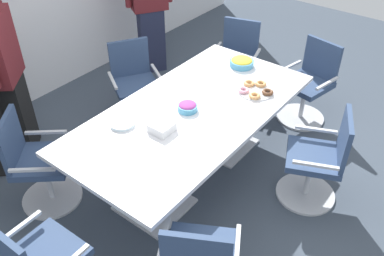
{
  "coord_description": "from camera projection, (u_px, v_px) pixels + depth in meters",
  "views": [
    {
      "loc": [
        -2.4,
        -1.86,
        2.84
      ],
      "look_at": [
        0.0,
        0.0,
        0.55
      ],
      "focal_mm": 39.07,
      "sensor_mm": 36.0,
      "label": 1
    }
  ],
  "objects": [
    {
      "name": "ground_plane",
      "position": [
        192.0,
        173.0,
        4.14
      ],
      "size": [
        10.0,
        10.0,
        0.01
      ],
      "primitive_type": "cube",
      "color": "#3D4754"
    },
    {
      "name": "conference_table",
      "position": [
        192.0,
        121.0,
        3.76
      ],
      "size": [
        2.4,
        1.2,
        0.75
      ],
      "color": "silver",
      "rests_on": "ground"
    },
    {
      "name": "office_chair_0",
      "position": [
        309.0,
        87.0,
        4.66
      ],
      "size": [
        0.64,
        0.64,
        0.91
      ],
      "rotation": [
        0.0,
        0.0,
        1.36
      ],
      "color": "silver",
      "rests_on": "ground"
    },
    {
      "name": "office_chair_1",
      "position": [
        236.0,
        63.0,
        5.09
      ],
      "size": [
        0.67,
        0.67,
        0.91
      ],
      "rotation": [
        0.0,
        0.0,
        -4.42
      ],
      "color": "silver",
      "rests_on": "ground"
    },
    {
      "name": "office_chair_2",
      "position": [
        135.0,
        88.0,
        4.64
      ],
      "size": [
        0.74,
        0.74,
        0.91
      ],
      "rotation": [
        0.0,
        0.0,
        -3.68
      ],
      "color": "silver",
      "rests_on": "ground"
    },
    {
      "name": "office_chair_3",
      "position": [
        37.0,
        166.0,
        3.61
      ],
      "size": [
        0.76,
        0.76,
        0.91
      ],
      "rotation": [
        0.0,
        0.0,
        -2.43
      ],
      "color": "silver",
      "rests_on": "ground"
    },
    {
      "name": "office_chair_6",
      "position": [
        319.0,
        163.0,
        3.64
      ],
      "size": [
        0.71,
        0.71,
        0.91
      ],
      "rotation": [
        0.0,
        0.0,
        0.42
      ],
      "color": "silver",
      "rests_on": "ground"
    },
    {
      "name": "person_standing_1",
      "position": [
        6.0,
        72.0,
        3.91
      ],
      "size": [
        0.51,
        0.46,
        1.74
      ],
      "rotation": [
        0.0,
        0.0,
        -2.42
      ],
      "color": "black",
      "rests_on": "ground"
    },
    {
      "name": "person_standing_2",
      "position": [
        149.0,
        3.0,
        5.25
      ],
      "size": [
        0.56,
        0.42,
        1.8
      ],
      "rotation": [
        0.0,
        0.0,
        -3.68
      ],
      "color": "#232842",
      "rests_on": "ground"
    },
    {
      "name": "snack_bowl_candy_mix",
      "position": [
        188.0,
        107.0,
        3.66
      ],
      "size": [
        0.18,
        0.18,
        0.08
      ],
      "color": "#4C9EC6",
      "rests_on": "conference_table"
    },
    {
      "name": "snack_bowl_chips_yellow",
      "position": [
        242.0,
        62.0,
        4.3
      ],
      "size": [
        0.25,
        0.25,
        0.09
      ],
      "color": "#4C9EC6",
      "rests_on": "conference_table"
    },
    {
      "name": "donut_platter",
      "position": [
        255.0,
        90.0,
        3.91
      ],
      "size": [
        0.34,
        0.33,
        0.04
      ],
      "color": "white",
      "rests_on": "conference_table"
    },
    {
      "name": "plate_stack",
      "position": [
        122.0,
        123.0,
        3.5
      ],
      "size": [
        0.21,
        0.21,
        0.03
      ],
      "color": "white",
      "rests_on": "conference_table"
    },
    {
      "name": "napkin_pile",
      "position": [
        162.0,
        127.0,
        3.42
      ],
      "size": [
        0.18,
        0.18,
        0.08
      ],
      "primitive_type": "cube",
      "color": "white",
      "rests_on": "conference_table"
    }
  ]
}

